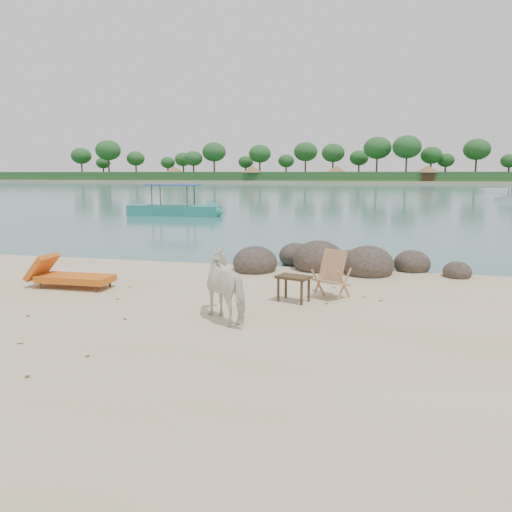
{
  "coord_description": "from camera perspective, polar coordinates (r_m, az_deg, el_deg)",
  "views": [
    {
      "loc": [
        2.94,
        -8.14,
        2.74
      ],
      "look_at": [
        0.52,
        2.0,
        1.0
      ],
      "focal_mm": 35.0,
      "sensor_mm": 36.0,
      "label": 1
    }
  ],
  "objects": [
    {
      "name": "deck_chair",
      "position": [
        10.99,
        8.61,
        -2.31
      ],
      "size": [
        0.95,
        0.97,
        1.03
      ],
      "primitive_type": null,
      "rotation": [
        0.0,
        0.0,
        -0.57
      ],
      "color": "#AD7B56",
      "rests_on": "ground"
    },
    {
      "name": "cow",
      "position": [
        9.28,
        -3.0,
        -3.6
      ],
      "size": [
        1.57,
        1.55,
        1.28
      ],
      "primitive_type": "imported",
      "rotation": [
        0.0,
        0.0,
        3.94
      ],
      "color": "white",
      "rests_on": "ground"
    },
    {
      "name": "far_scenery",
      "position": [
        144.87,
        12.4,
        9.4
      ],
      "size": [
        420.0,
        18.0,
        9.5
      ],
      "color": "#1E4C1E",
      "rests_on": "ground"
    },
    {
      "name": "lounge_chair",
      "position": [
        12.64,
        -19.97,
        -2.07
      ],
      "size": [
        2.23,
        0.79,
        0.67
      ],
      "primitive_type": null,
      "rotation": [
        0.0,
        0.0,
        0.0
      ],
      "color": "#C35D17",
      "rests_on": "ground"
    },
    {
      "name": "water",
      "position": [
        98.22,
        11.77,
        7.66
      ],
      "size": [
        400.0,
        400.0,
        0.0
      ],
      "primitive_type": "plane",
      "color": "#396F73",
      "rests_on": "ground"
    },
    {
      "name": "boulders",
      "position": [
        14.32,
        8.6,
        -0.77
      ],
      "size": [
        6.39,
        2.97,
        1.1
      ],
      "rotation": [
        0.0,
        0.0,
        0.34
      ],
      "color": "#312A21",
      "rests_on": "ground"
    },
    {
      "name": "dead_leaves",
      "position": [
        10.08,
        -7.83,
        -6.36
      ],
      "size": [
        7.52,
        6.43,
        0.0
      ],
      "color": "brown",
      "rests_on": "ground"
    },
    {
      "name": "boat_far",
      "position": [
        82.24,
        25.96,
        6.86
      ],
      "size": [
        6.25,
        3.89,
        0.72
      ],
      "primitive_type": null,
      "rotation": [
        0.0,
        0.0,
        0.43
      ],
      "color": "silver",
      "rests_on": "water"
    },
    {
      "name": "far_shore",
      "position": [
        178.19,
        12.57,
        8.35
      ],
      "size": [
        420.0,
        90.0,
        1.4
      ],
      "primitive_type": "cube",
      "color": "tan",
      "rests_on": "ground"
    },
    {
      "name": "boat_near",
      "position": [
        33.51,
        -9.46,
        7.5
      ],
      "size": [
        6.87,
        1.57,
        3.33
      ],
      "primitive_type": null,
      "rotation": [
        0.0,
        0.0,
        -0.0
      ],
      "color": "#217C75",
      "rests_on": "water"
    },
    {
      "name": "side_table",
      "position": [
        10.65,
        4.3,
        -3.92
      ],
      "size": [
        0.8,
        0.64,
        0.56
      ],
      "primitive_type": null,
      "rotation": [
        0.0,
        0.0,
        -0.33
      ],
      "color": "#2F2213",
      "rests_on": "ground"
    }
  ]
}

